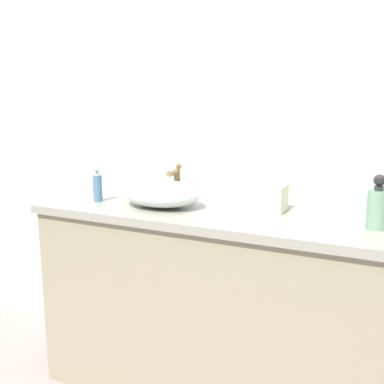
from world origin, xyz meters
The scene contains 8 objects.
bathroom_wall_rear centered at (0.00, 0.73, 1.30)m, with size 6.00×0.06×2.60m, color silver.
vanity_counter centered at (0.01, 0.42, 0.46)m, with size 1.76×0.54×0.92m.
wall_mirror_panel centered at (0.01, 0.69, 1.40)m, with size 1.49×0.01×0.97m, color #B2BCC6.
sink_basin centered at (-0.30, 0.39, 0.98)m, with size 0.38×0.27×0.12m, color silver.
faucet centered at (-0.30, 0.54, 1.02)m, with size 0.03×0.12×0.18m.
soap_dispenser centered at (-0.64, 0.35, 0.99)m, with size 0.04×0.04×0.17m.
perfume_bottle centered at (0.62, 0.41, 1.00)m, with size 0.08×0.08×0.21m.
tissue_box centered at (0.18, 0.52, 0.98)m, with size 0.12×0.12×0.16m.
Camera 1 is at (0.69, -1.36, 1.39)m, focal length 41.36 mm.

